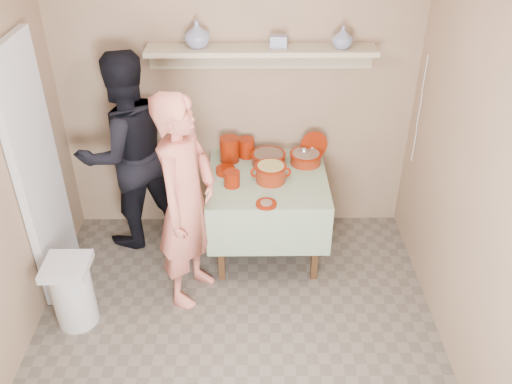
{
  "coord_description": "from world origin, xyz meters",
  "views": [
    {
      "loc": [
        0.12,
        -2.51,
        3.06
      ],
      "look_at": [
        0.15,
        0.75,
        0.95
      ],
      "focal_mm": 38.0,
      "sensor_mm": 36.0,
      "label": 1
    }
  ],
  "objects_px": {
    "person_helper": "(127,152)",
    "cazuela_rice": "(271,172)",
    "person_cook": "(186,203)",
    "serving_table": "(267,188)",
    "trash_bin": "(73,292)"
  },
  "relations": [
    {
      "from": "person_helper",
      "to": "cazuela_rice",
      "type": "xyz_separation_m",
      "value": [
        1.2,
        -0.29,
        -0.03
      ]
    },
    {
      "from": "person_cook",
      "to": "serving_table",
      "type": "relative_size",
      "value": 1.76
    },
    {
      "from": "person_helper",
      "to": "cazuela_rice",
      "type": "bearing_deg",
      "value": 133.02
    },
    {
      "from": "serving_table",
      "to": "cazuela_rice",
      "type": "relative_size",
      "value": 2.95
    },
    {
      "from": "person_helper",
      "to": "serving_table",
      "type": "relative_size",
      "value": 1.8
    },
    {
      "from": "trash_bin",
      "to": "person_helper",
      "type": "bearing_deg",
      "value": 75.5
    },
    {
      "from": "serving_table",
      "to": "cazuela_rice",
      "type": "height_order",
      "value": "cazuela_rice"
    },
    {
      "from": "serving_table",
      "to": "cazuela_rice",
      "type": "distance_m",
      "value": 0.22
    },
    {
      "from": "person_cook",
      "to": "serving_table",
      "type": "distance_m",
      "value": 0.83
    },
    {
      "from": "serving_table",
      "to": "trash_bin",
      "type": "height_order",
      "value": "serving_table"
    },
    {
      "from": "person_helper",
      "to": "serving_table",
      "type": "bearing_deg",
      "value": 136.09
    },
    {
      "from": "cazuela_rice",
      "to": "trash_bin",
      "type": "xyz_separation_m",
      "value": [
        -1.47,
        -0.77,
        -0.56
      ]
    },
    {
      "from": "serving_table",
      "to": "trash_bin",
      "type": "xyz_separation_m",
      "value": [
        -1.45,
        -0.84,
        -0.36
      ]
    },
    {
      "from": "person_cook",
      "to": "trash_bin",
      "type": "relative_size",
      "value": 3.06
    },
    {
      "from": "person_cook",
      "to": "trash_bin",
      "type": "xyz_separation_m",
      "value": [
        -0.84,
        -0.32,
        -0.57
      ]
    }
  ]
}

